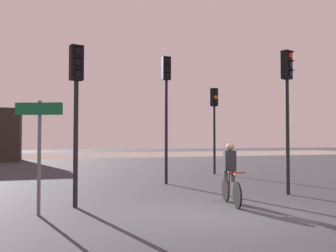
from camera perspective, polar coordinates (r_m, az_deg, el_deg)
The scene contains 8 objects.
ground_plane at distance 8.74m, azimuth 8.01°, elevation -13.35°, with size 120.00×120.00×0.00m, color #333338.
water_strip at distance 43.00m, azimuth -14.13°, elevation -4.33°, with size 80.00×16.00×0.01m, color #9E937F.
traffic_light_center at distance 14.59m, azimuth -0.27°, elevation 4.59°, with size 0.32×0.34×4.95m.
traffic_light_far_right at distance 18.85m, azimuth 7.07°, elevation 1.80°, with size 0.36×0.38×4.29m.
traffic_light_near_right at distance 12.36m, azimuth 17.69°, elevation 4.62°, with size 0.39×0.41×4.52m.
traffic_light_near_left at distance 9.85m, azimuth -13.81°, elevation 4.80°, with size 0.36×0.38×4.13m.
direction_sign_post at distance 8.98m, azimuth -19.05°, elevation -2.06°, with size 1.03×0.45×2.60m.
cyclist at distance 10.09m, azimuth 9.47°, elevation -7.12°, with size 0.53×1.68×1.62m.
Camera 1 is at (-3.93, -7.61, 1.70)m, focal length 40.00 mm.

